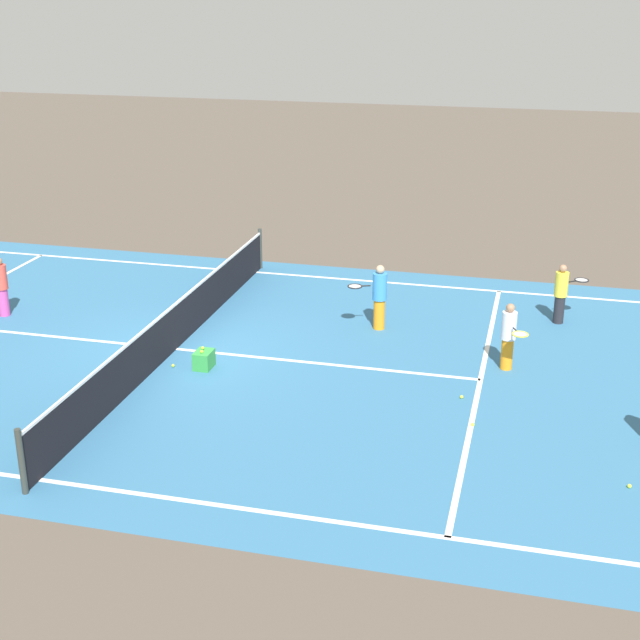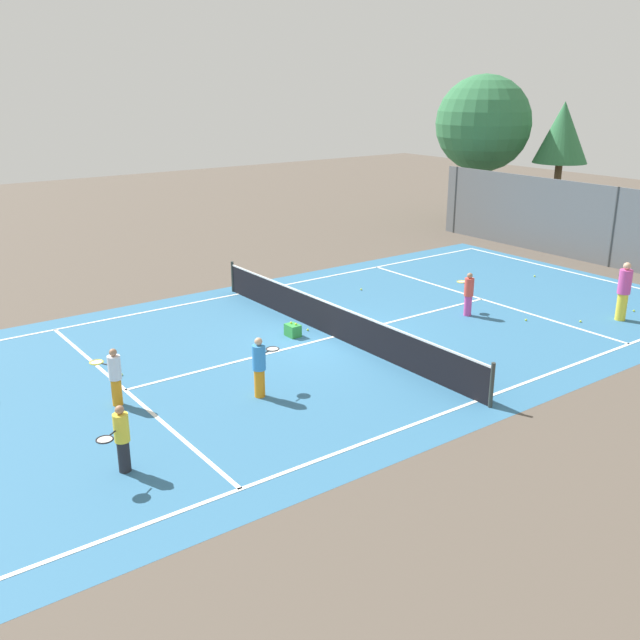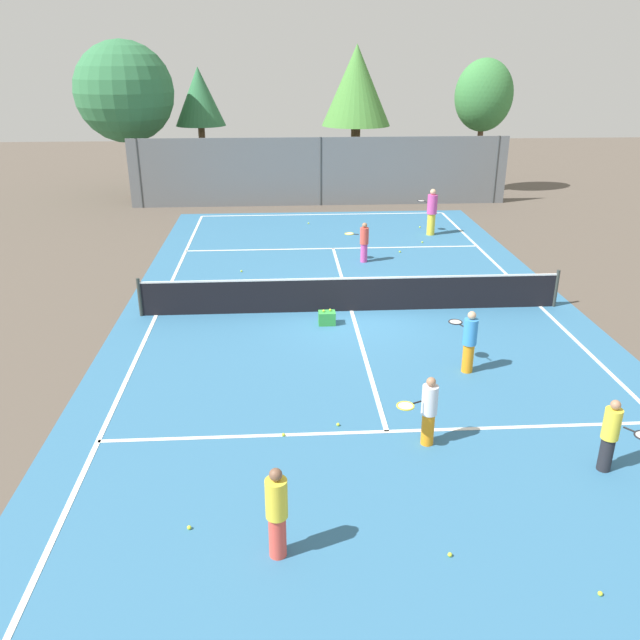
% 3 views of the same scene
% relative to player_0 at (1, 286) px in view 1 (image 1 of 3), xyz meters
% --- Properties ---
extents(ground_plane, '(80.00, 80.00, 0.00)m').
position_rel_player_0_xyz_m(ground_plane, '(-0.92, -4.67, -0.73)').
color(ground_plane, brown).
extents(court_surface, '(13.00, 25.00, 0.01)m').
position_rel_player_0_xyz_m(court_surface, '(-0.92, -4.67, -0.73)').
color(court_surface, teal).
rests_on(court_surface, ground_plane).
extents(tennis_net, '(11.90, 0.10, 1.10)m').
position_rel_player_0_xyz_m(tennis_net, '(-0.92, -4.67, -0.22)').
color(tennis_net, '#333833').
rests_on(tennis_net, ground_plane).
extents(player_0, '(0.87, 0.58, 1.41)m').
position_rel_player_0_xyz_m(player_0, '(0.00, 0.00, 0.00)').
color(player_0, '#D14799').
rests_on(player_0, ground_plane).
extents(player_3, '(0.71, 0.82, 1.38)m').
position_rel_player_0_xyz_m(player_3, '(2.71, -12.54, -0.01)').
color(player_3, '#232328').
rests_on(player_3, ground_plane).
extents(player_4, '(0.58, 0.89, 1.49)m').
position_rel_player_0_xyz_m(player_4, '(1.32, -8.61, 0.04)').
color(player_4, orange).
rests_on(player_4, ground_plane).
extents(player_5, '(0.86, 0.60, 1.39)m').
position_rel_player_0_xyz_m(player_5, '(-0.25, -11.53, -0.01)').
color(player_5, orange).
rests_on(player_5, ground_plane).
extents(ball_crate, '(0.45, 0.34, 0.43)m').
position_rel_player_0_xyz_m(ball_crate, '(-1.69, -5.61, -0.55)').
color(ball_crate, green).
rests_on(ball_crate, ground_plane).
extents(tennis_ball_2, '(0.07, 0.07, 0.07)m').
position_rel_player_0_xyz_m(tennis_ball_2, '(-4.39, -13.64, -0.70)').
color(tennis_ball_2, '#CCE533').
rests_on(tennis_ball_2, ground_plane).
extents(tennis_ball_7, '(0.07, 0.07, 0.07)m').
position_rel_player_0_xyz_m(tennis_ball_7, '(1.49, 1.05, -0.70)').
color(tennis_ball_7, '#CCE533').
rests_on(tennis_ball_7, ground_plane).
extents(tennis_ball_8, '(0.07, 0.07, 0.07)m').
position_rel_player_0_xyz_m(tennis_ball_8, '(-1.81, -4.98, -0.70)').
color(tennis_ball_8, '#CCE533').
rests_on(tennis_ball_8, ground_plane).
extents(tennis_ball_9, '(0.07, 0.07, 0.07)m').
position_rel_player_0_xyz_m(tennis_ball_9, '(-1.84, -10.80, -0.70)').
color(tennis_ball_9, '#CCE533').
rests_on(tennis_ball_9, ground_plane).
extents(tennis_ball_10, '(0.07, 0.07, 0.07)m').
position_rel_player_0_xyz_m(tennis_ball_10, '(-2.92, -11.10, -0.70)').
color(tennis_ball_10, '#CCE533').
rests_on(tennis_ball_10, ground_plane).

